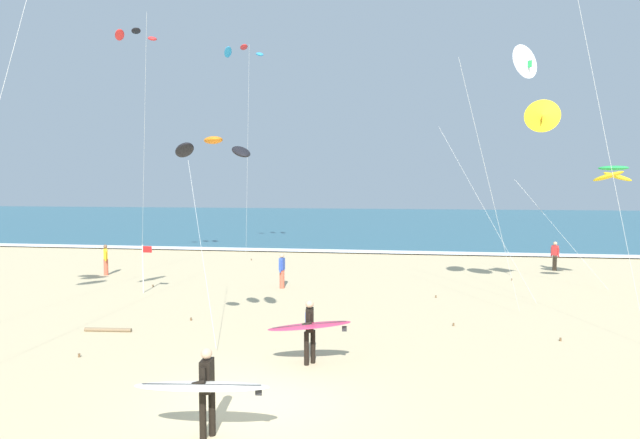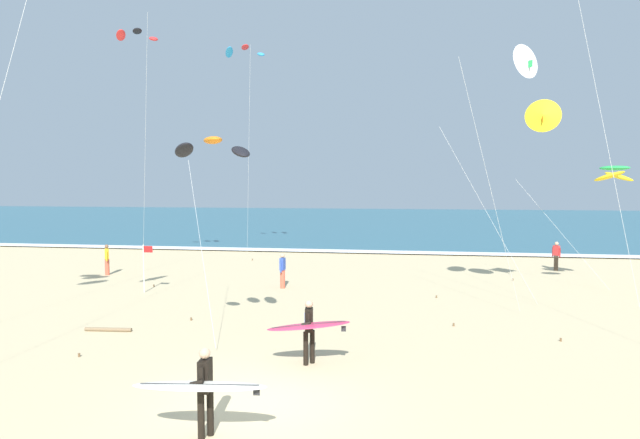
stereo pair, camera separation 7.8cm
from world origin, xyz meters
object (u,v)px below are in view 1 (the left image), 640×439
(surfer_trailing, at_px, (204,386))
(kite_arc_charcoal_high, at_px, (136,36))
(bystander_yellow_top, at_px, (106,260))
(kite_delta_golden_mid, at_px, (542,116))
(kite_arc_scarlet_low, at_px, (244,52))
(lifeguard_flag, at_px, (144,264))
(driftwood_log, at_px, (108,330))
(bystander_red_top, at_px, (555,256))
(surfer_lead, at_px, (309,327))
(kite_arc_amber_far, at_px, (213,148))
(kite_delta_ivory_extra, at_px, (526,62))
(bystander_blue_top, at_px, (282,270))
(kite_arc_emerald_near, at_px, (613,174))

(surfer_trailing, height_order, kite_arc_charcoal_high, kite_arc_charcoal_high)
(kite_arc_charcoal_high, xyz_separation_m, bystander_yellow_top, (-1.24, -1.41, -11.66))
(kite_delta_golden_mid, bearing_deg, kite_arc_scarlet_low, 141.04)
(surfer_trailing, xyz_separation_m, lifeguard_flag, (-7.29, 12.02, 0.22))
(kite_delta_golden_mid, relative_size, bystander_yellow_top, 5.00)
(lifeguard_flag, xyz_separation_m, driftwood_log, (1.65, -5.71, -1.20))
(bystander_red_top, distance_m, lifeguard_flag, 21.17)
(kite_arc_scarlet_low, distance_m, bystander_yellow_top, 15.80)
(surfer_lead, relative_size, kite_arc_amber_far, 0.36)
(surfer_trailing, xyz_separation_m, kite_delta_ivory_extra, (7.95, 10.56, 7.96))
(kite_arc_scarlet_low, xyz_separation_m, kite_delta_ivory_extra, (14.26, -13.60, -4.22))
(surfer_lead, relative_size, bystander_blue_top, 1.38)
(kite_arc_emerald_near, xyz_separation_m, bystander_red_top, (-0.62, 5.53, -4.34))
(kite_arc_amber_far, relative_size, bystander_yellow_top, 3.79)
(kite_arc_amber_far, bearing_deg, kite_delta_golden_mid, 33.84)
(kite_arc_charcoal_high, xyz_separation_m, bystander_red_top, (22.16, 3.36, -11.66))
(kite_delta_golden_mid, relative_size, bystander_red_top, 5.00)
(bystander_red_top, bearing_deg, surfer_trailing, -120.44)
(kite_delta_golden_mid, height_order, kite_arc_amber_far, kite_delta_golden_mid)
(bystander_blue_top, bearing_deg, bystander_red_top, 26.30)
(surfer_lead, height_order, driftwood_log, surfer_lead)
(kite_delta_ivory_extra, bearing_deg, bystander_blue_top, 161.25)
(kite_arc_amber_far, height_order, kite_arc_scarlet_low, kite_arc_scarlet_low)
(kite_arc_emerald_near, distance_m, lifeguard_flag, 20.58)
(kite_arc_charcoal_high, height_order, bystander_yellow_top, kite_arc_charcoal_high)
(kite_arc_charcoal_high, distance_m, driftwood_log, 17.10)
(kite_arc_scarlet_low, xyz_separation_m, bystander_yellow_top, (-5.01, -8.37, -12.42))
(surfer_trailing, relative_size, kite_arc_amber_far, 0.41)
(bystander_blue_top, height_order, driftwood_log, bystander_blue_top)
(kite_delta_ivory_extra, relative_size, lifeguard_flag, 4.61)
(kite_arc_emerald_near, relative_size, bystander_blue_top, 3.46)
(kite_arc_charcoal_high, bearing_deg, bystander_blue_top, -21.80)
(lifeguard_flag, bearing_deg, kite_delta_golden_mid, -0.51)
(bystander_red_top, bearing_deg, kite_delta_ivory_extra, -112.45)
(surfer_trailing, distance_m, lifeguard_flag, 14.06)
(kite_arc_charcoal_high, bearing_deg, kite_arc_amber_far, -55.19)
(driftwood_log, bearing_deg, kite_delta_golden_mid, 20.98)
(driftwood_log, bearing_deg, kite_arc_amber_far, -18.99)
(bystander_yellow_top, bearing_deg, kite_arc_charcoal_high, 48.62)
(bystander_red_top, height_order, driftwood_log, bystander_red_top)
(kite_arc_charcoal_high, height_order, driftwood_log, kite_arc_charcoal_high)
(lifeguard_flag, height_order, driftwood_log, lifeguard_flag)
(kite_arc_scarlet_low, height_order, lifeguard_flag, kite_arc_scarlet_low)
(surfer_lead, distance_m, kite_arc_charcoal_high, 20.73)
(surfer_trailing, xyz_separation_m, kite_arc_emerald_near, (12.70, 15.02, 4.11))
(surfer_lead, distance_m, bystander_red_top, 19.66)
(kite_arc_scarlet_low, distance_m, lifeguard_flag, 17.07)
(surfer_lead, xyz_separation_m, kite_arc_charcoal_high, (-11.34, 13.06, 11.42))
(bystander_yellow_top, xyz_separation_m, bystander_red_top, (23.40, 4.77, 0.00))
(kite_arc_emerald_near, bearing_deg, kite_delta_golden_mid, -140.50)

